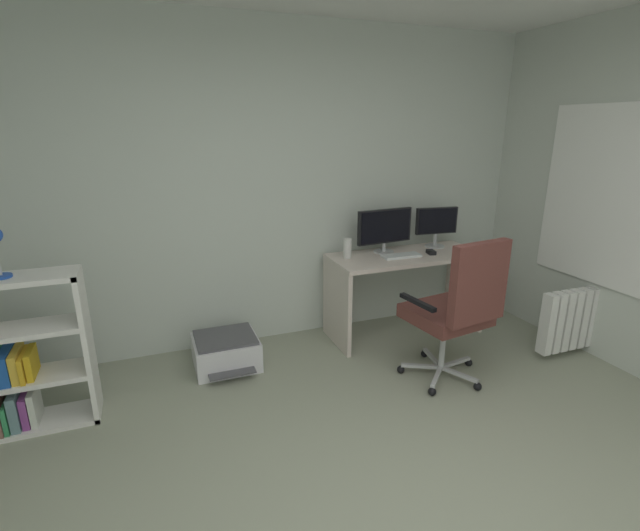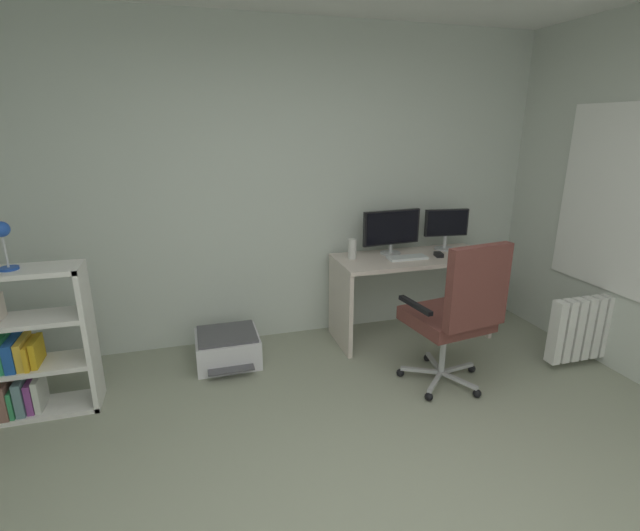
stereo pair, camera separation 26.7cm
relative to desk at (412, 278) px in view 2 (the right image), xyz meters
name	(u,v)px [view 2 (the right image)]	position (x,y,z in m)	size (l,w,h in m)	color
wall_back	(268,189)	(-1.19, 0.40, 0.79)	(4.91, 0.10, 2.66)	silver
window_pane	(628,201)	(1.25, -0.87, 0.76)	(0.01, 1.12, 1.32)	white
window_frame	(628,201)	(1.25, -0.87, 0.76)	(0.02, 1.20, 1.40)	white
desk	(412,278)	(0.00, 0.00, 0.00)	(1.37, 0.57, 0.75)	beige
monitor_main	(392,229)	(-0.16, 0.13, 0.43)	(0.54, 0.18, 0.39)	#B2B5B7
monitor_secondary	(446,225)	(0.38, 0.13, 0.43)	(0.41, 0.18, 0.37)	#B2B5B7
keyboard	(407,258)	(-0.09, -0.06, 0.22)	(0.34, 0.13, 0.02)	silver
computer_mouse	(439,255)	(0.20, -0.07, 0.22)	(0.06, 0.10, 0.03)	black
desktop_speaker	(352,249)	(-0.54, 0.08, 0.29)	(0.07, 0.07, 0.17)	silver
office_chair	(457,310)	(-0.12, -0.89, 0.07)	(0.65, 0.67, 1.12)	#B7BABC
bookshelf	(19,352)	(-2.98, -0.37, -0.10)	(0.73, 0.29, 1.00)	white
desk_lamp	(3,237)	(-2.93, -0.37, 0.66)	(0.11, 0.11, 0.30)	#1F49B1
printer	(228,348)	(-1.64, -0.05, -0.42)	(0.50, 0.52, 0.26)	silver
radiator	(594,327)	(1.16, -0.87, -0.23)	(0.80, 0.10, 0.51)	white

